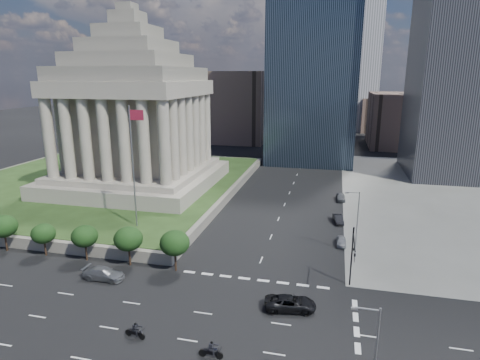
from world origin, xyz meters
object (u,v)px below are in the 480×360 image
(suv_grey, at_px, (104,273))
(parked_sedan_near, at_px, (341,241))
(pickup_truck, at_px, (290,303))
(motorcycle_lead, at_px, (211,349))
(motorcycle_trail, at_px, (135,330))
(street_lamp_north, at_px, (356,220))
(war_memorial, at_px, (133,99))
(parked_sedan_mid, at_px, (338,219))
(parked_sedan_far, at_px, (341,197))
(flagpole, at_px, (133,160))
(traffic_signal_ne, at_px, (353,254))
(street_lamp_south, at_px, (373,359))

(suv_grey, distance_m, parked_sedan_near, 36.18)
(suv_grey, bearing_deg, pickup_truck, -92.91)
(motorcycle_lead, height_order, motorcycle_trail, motorcycle_lead)
(street_lamp_north, bearing_deg, suv_grey, -154.60)
(war_memorial, distance_m, parked_sedan_near, 53.74)
(pickup_truck, xyz_separation_m, motorcycle_trail, (-15.04, -8.89, 0.08))
(suv_grey, relative_size, parked_sedan_mid, 1.32)
(street_lamp_north, xyz_separation_m, parked_sedan_mid, (-2.35, 13.57, -4.96))
(parked_sedan_far, distance_m, motorcycle_lead, 56.03)
(parked_sedan_mid, height_order, motorcycle_trail, motorcycle_trail)
(war_memorial, bearing_deg, motorcycle_lead, -56.43)
(suv_grey, bearing_deg, flagpole, 9.93)
(suv_grey, distance_m, motorcycle_lead, 21.75)
(traffic_signal_ne, xyz_separation_m, parked_sedan_far, (-1.00, 39.02, -4.47))
(traffic_signal_ne, xyz_separation_m, suv_grey, (-31.88, -4.23, -4.43))
(pickup_truck, bearing_deg, parked_sedan_far, -17.15)
(parked_sedan_near, bearing_deg, motorcycle_trail, -126.51)
(war_memorial, xyz_separation_m, traffic_signal_ne, (46.50, -34.30, -16.15))
(street_lamp_north, distance_m, suv_grey, 36.53)
(street_lamp_south, height_order, motorcycle_trail, street_lamp_south)
(parked_sedan_near, height_order, parked_sedan_far, parked_sedan_far)
(parked_sedan_near, distance_m, parked_sedan_far, 24.38)
(traffic_signal_ne, distance_m, motorcycle_trail, 26.65)
(war_memorial, relative_size, parked_sedan_mid, 9.16)
(traffic_signal_ne, distance_m, street_lamp_north, 11.34)
(traffic_signal_ne, bearing_deg, street_lamp_south, -87.59)
(parked_sedan_mid, bearing_deg, pickup_truck, -109.82)
(war_memorial, distance_m, street_lamp_north, 54.92)
(pickup_truck, bearing_deg, street_lamp_north, -34.08)
(street_lamp_south, bearing_deg, street_lamp_north, 90.00)
(motorcycle_lead, bearing_deg, suv_grey, 147.75)
(flagpole, bearing_deg, street_lamp_south, -40.47)
(suv_grey, bearing_deg, parked_sedan_far, -35.17)
(suv_grey, xyz_separation_m, parked_sedan_mid, (30.35, 29.10, -0.12))
(flagpole, distance_m, motorcycle_lead, 35.51)
(traffic_signal_ne, relative_size, motorcycle_trail, 3.29)
(parked_sedan_far, bearing_deg, motorcycle_lead, -105.55)
(war_memorial, distance_m, pickup_truck, 59.92)
(war_memorial, distance_m, flagpole, 28.16)
(motorcycle_lead, bearing_deg, parked_sedan_mid, 73.10)
(parked_sedan_mid, relative_size, motorcycle_lead, 1.71)
(street_lamp_south, relative_size, parked_sedan_mid, 2.35)
(street_lamp_south, bearing_deg, traffic_signal_ne, 92.41)
(war_memorial, height_order, parked_sedan_mid, war_memorial)
(war_memorial, xyz_separation_m, parked_sedan_far, (45.50, 4.71, -20.62))
(suv_grey, height_order, parked_sedan_mid, suv_grey)
(street_lamp_north, bearing_deg, pickup_truck, -114.43)
(flagpole, xyz_separation_m, parked_sedan_far, (33.33, 28.71, -12.34))
(street_lamp_south, xyz_separation_m, parked_sedan_mid, (-2.35, 44.57, -4.96))
(motorcycle_lead, distance_m, motorcycle_trail, 8.62)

